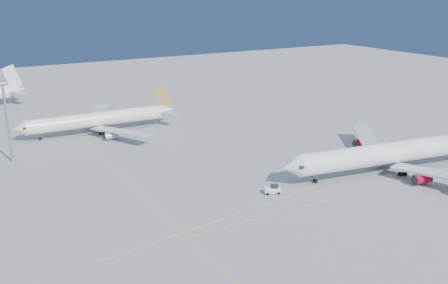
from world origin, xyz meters
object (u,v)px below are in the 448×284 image
at_px(airliner_virgin, 395,153).
at_px(airliner_etihad, 100,119).
at_px(pushback_tug, 273,189).
at_px(light_mast, 6,115).

xyz_separation_m(airliner_virgin, airliner_etihad, (-59.79, 80.66, -0.64)).
bearing_deg(airliner_virgin, pushback_tug, -177.02).
height_order(airliner_virgin, light_mast, light_mast).
bearing_deg(airliner_virgin, airliner_etihad, 135.18).
bearing_deg(airliner_etihad, pushback_tug, -73.64).
distance_m(pushback_tug, light_mast, 79.91).
bearing_deg(light_mast, pushback_tug, -47.73).
bearing_deg(airliner_etihad, airliner_virgin, -52.20).
distance_m(airliner_virgin, pushback_tug, 39.48).
relative_size(airliner_etihad, light_mast, 2.38).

